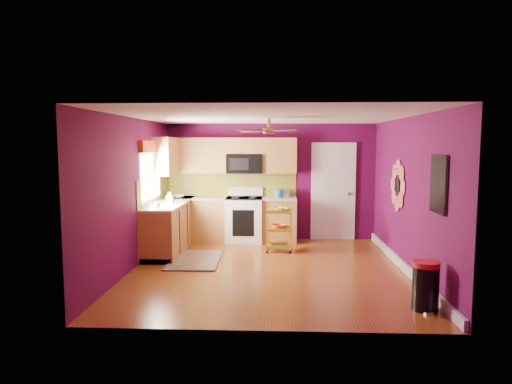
{
  "coord_description": "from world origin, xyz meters",
  "views": [
    {
      "loc": [
        0.13,
        -7.37,
        2.06
      ],
      "look_at": [
        -0.22,
        0.4,
        1.25
      ],
      "focal_mm": 32.0,
      "sensor_mm": 36.0,
      "label": 1
    }
  ],
  "objects": [
    {
      "name": "teal_kettle",
      "position": [
        0.18,
        2.22,
        1.02
      ],
      "size": [
        0.18,
        0.18,
        0.21
      ],
      "color": "teal",
      "rests_on": "lower_cabinets"
    },
    {
      "name": "counter_cup",
      "position": [
        -2.0,
        0.64,
        0.99
      ],
      "size": [
        0.13,
        0.13,
        0.1
      ],
      "primitive_type": "imported",
      "color": "white",
      "rests_on": "lower_cabinets"
    },
    {
      "name": "soap_bottle_a",
      "position": [
        -1.89,
        1.19,
        1.04
      ],
      "size": [
        0.09,
        0.1,
        0.21
      ],
      "primitive_type": "imported",
      "color": "#EA3F72",
      "rests_on": "lower_cabinets"
    },
    {
      "name": "panel_door",
      "position": [
        1.35,
        2.47,
        1.02
      ],
      "size": [
        0.95,
        0.11,
        2.15
      ],
      "color": "white",
      "rests_on": "ground"
    },
    {
      "name": "left_window",
      "position": [
        -2.22,
        1.05,
        1.74
      ],
      "size": [
        0.08,
        1.35,
        1.08
      ],
      "color": "white",
      "rests_on": "ground"
    },
    {
      "name": "electric_range",
      "position": [
        -0.55,
        2.17,
        0.48
      ],
      "size": [
        0.76,
        0.66,
        1.13
      ],
      "color": "white",
      "rests_on": "ground"
    },
    {
      "name": "lower_cabinets",
      "position": [
        -1.35,
        1.82,
        0.43
      ],
      "size": [
        2.81,
        2.31,
        0.94
      ],
      "color": "#986429",
      "rests_on": "ground"
    },
    {
      "name": "right_wall_art",
      "position": [
        2.23,
        -0.34,
        1.44
      ],
      "size": [
        0.04,
        2.74,
        1.04
      ],
      "color": "black",
      "rests_on": "ground"
    },
    {
      "name": "counter_dish",
      "position": [
        -1.91,
        2.07,
        0.97
      ],
      "size": [
        0.24,
        0.24,
        0.06
      ],
      "primitive_type": "imported",
      "color": "white",
      "rests_on": "lower_cabinets"
    },
    {
      "name": "ground",
      "position": [
        0.0,
        0.0,
        0.0
      ],
      "size": [
        5.0,
        5.0,
        0.0
      ],
      "primitive_type": "plane",
      "color": "brown",
      "rests_on": "ground"
    },
    {
      "name": "rolling_cart",
      "position": [
        0.19,
        1.26,
        0.46
      ],
      "size": [
        0.5,
        0.37,
        0.89
      ],
      "color": "gold",
      "rests_on": "ground"
    },
    {
      "name": "soap_bottle_b",
      "position": [
        -2.02,
        1.57,
        1.03
      ],
      "size": [
        0.14,
        0.14,
        0.18
      ],
      "primitive_type": "imported",
      "color": "white",
      "rests_on": "lower_cabinets"
    },
    {
      "name": "trash_can",
      "position": [
        1.99,
        -1.77,
        0.31
      ],
      "size": [
        0.39,
        0.4,
        0.62
      ],
      "color": "black",
      "rests_on": "ground"
    },
    {
      "name": "upper_cabinetry",
      "position": [
        -1.24,
        2.17,
        1.8
      ],
      "size": [
        2.8,
        2.3,
        1.26
      ],
      "color": "#986429",
      "rests_on": "ground"
    },
    {
      "name": "toaster",
      "position": [
        0.28,
        2.27,
        1.03
      ],
      "size": [
        0.22,
        0.15,
        0.18
      ],
      "primitive_type": "cube",
      "color": "beige",
      "rests_on": "lower_cabinets"
    },
    {
      "name": "ceiling_fan",
      "position": [
        0.0,
        0.2,
        2.29
      ],
      "size": [
        1.01,
        1.01,
        0.26
      ],
      "color": "#BF8C3F",
      "rests_on": "ground"
    },
    {
      "name": "room_envelope",
      "position": [
        0.03,
        0.0,
        1.63
      ],
      "size": [
        4.54,
        5.04,
        2.52
      ],
      "color": "#50093B",
      "rests_on": "ground"
    },
    {
      "name": "shag_rug",
      "position": [
        -1.32,
        0.52,
        0.01
      ],
      "size": [
        0.92,
        1.45,
        0.02
      ],
      "primitive_type": "cube",
      "rotation": [
        0.0,
        0.0,
        0.03
      ],
      "color": "black",
      "rests_on": "ground"
    }
  ]
}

